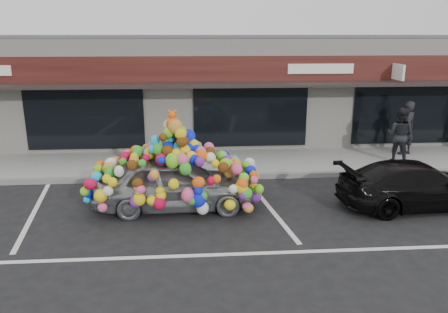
{
  "coord_description": "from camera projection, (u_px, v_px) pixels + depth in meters",
  "views": [
    {
      "loc": [
        0.85,
        -10.34,
        4.38
      ],
      "look_at": [
        1.72,
        1.4,
        1.05
      ],
      "focal_mm": 35.0,
      "sensor_mm": 36.0,
      "label": 1
    }
  ],
  "objects": [
    {
      "name": "parking_stripe_left",
      "position": [
        34.0,
        213.0,
        11.02
      ],
      "size": [
        0.73,
        4.37,
        0.01
      ],
      "primitive_type": "cube",
      "rotation": [
        0.0,
        0.0,
        0.14
      ],
      "color": "silver",
      "rests_on": "ground"
    },
    {
      "name": "ground",
      "position": [
        161.0,
        213.0,
        11.06
      ],
      "size": [
        90.0,
        90.0,
        0.0
      ],
      "primitive_type": "plane",
      "color": "black",
      "rests_on": "ground"
    },
    {
      "name": "parking_stripe_mid",
      "position": [
        268.0,
        206.0,
        11.45
      ],
      "size": [
        0.73,
        4.37,
        0.01
      ],
      "primitive_type": "cube",
      "rotation": [
        0.0,
        0.0,
        0.14
      ],
      "color": "silver",
      "rests_on": "ground"
    },
    {
      "name": "shop_building",
      "position": [
        172.0,
        87.0,
        18.57
      ],
      "size": [
        24.0,
        7.2,
        4.31
      ],
      "color": "silver",
      "rests_on": "ground"
    },
    {
      "name": "pedestrian_b",
      "position": [
        400.0,
        135.0,
        14.67
      ],
      "size": [
        1.14,
        1.14,
        1.86
      ],
      "primitive_type": "imported",
      "rotation": [
        0.0,
        0.0,
        2.36
      ],
      "color": "black",
      "rests_on": "sidewalk"
    },
    {
      "name": "sidewalk",
      "position": [
        168.0,
        164.0,
        14.88
      ],
      "size": [
        26.0,
        3.0,
        0.15
      ],
      "primitive_type": "cube",
      "color": "gray",
      "rests_on": "ground"
    },
    {
      "name": "lane_line",
      "position": [
        251.0,
        254.0,
        8.99
      ],
      "size": [
        14.0,
        0.12,
        0.01
      ],
      "primitive_type": "cube",
      "color": "silver",
      "rests_on": "ground"
    },
    {
      "name": "toy_car",
      "position": [
        174.0,
        176.0,
        11.15
      ],
      "size": [
        2.95,
        4.36,
        2.52
      ],
      "rotation": [
        0.0,
        0.0,
        1.58
      ],
      "color": "#95989E",
      "rests_on": "ground"
    },
    {
      "name": "black_sedan",
      "position": [
        417.0,
        185.0,
        11.3
      ],
      "size": [
        1.99,
        4.22,
        1.19
      ],
      "primitive_type": "imported",
      "rotation": [
        0.0,
        0.0,
        1.65
      ],
      "color": "black",
      "rests_on": "ground"
    },
    {
      "name": "pedestrian_a",
      "position": [
        406.0,
        128.0,
        15.58
      ],
      "size": [
        0.81,
        0.65,
        1.94
      ],
      "primitive_type": "imported",
      "rotation": [
        0.0,
        0.0,
        3.43
      ],
      "color": "black",
      "rests_on": "sidewalk"
    },
    {
      "name": "kerb",
      "position": [
        166.0,
        178.0,
        13.44
      ],
      "size": [
        26.0,
        0.18,
        0.16
      ],
      "primitive_type": "cube",
      "color": "slate",
      "rests_on": "ground"
    }
  ]
}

